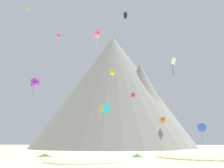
{
  "coord_description": "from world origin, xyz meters",
  "views": [
    {
      "loc": [
        5.31,
        -29.74,
        2.69
      ],
      "look_at": [
        1.3,
        33.0,
        15.85
      ],
      "focal_mm": 44.15,
      "sensor_mm": 36.0,
      "label": 1
    }
  ],
  "objects": [
    {
      "name": "kite_white_mid",
      "position": [
        14.13,
        23.43,
        17.92
      ],
      "size": [
        0.99,
        0.44,
        3.96
      ],
      "rotation": [
        0.0,
        0.0,
        2.34
      ],
      "color": "white"
    },
    {
      "name": "kite_black_high",
      "position": [
        4.83,
        22.16,
        27.82
      ],
      "size": [
        1.17,
        1.46,
        1.43
      ],
      "rotation": [
        0.0,
        0.0,
        2.13
      ],
      "color": "black"
    },
    {
      "name": "bush_near_right",
      "position": [
        6.56,
        20.19,
        0.32
      ],
      "size": [
        2.7,
        2.7,
        0.64
      ],
      "primitive_type": "cone",
      "rotation": [
        0.0,
        0.0,
        4.94
      ],
      "color": "#477238",
      "rests_on": "ground_plane"
    },
    {
      "name": "kite_violet_low",
      "position": [
        -12.75,
        20.98,
        13.79
      ],
      "size": [
        1.69,
        1.62,
        3.26
      ],
      "rotation": [
        0.0,
        0.0,
        1.25
      ],
      "color": "purple"
    },
    {
      "name": "kite_gold_low",
      "position": [
        -0.01,
        20.67,
        8.49
      ],
      "size": [
        0.82,
        0.79,
        3.09
      ],
      "rotation": [
        0.0,
        0.0,
        1.57
      ],
      "color": "gold"
    },
    {
      "name": "bush_far_left",
      "position": [
        -10.29,
        20.84,
        0.26
      ],
      "size": [
        3.24,
        3.24,
        0.52
      ],
      "primitive_type": "cone",
      "rotation": [
        0.0,
        0.0,
        2.86
      ],
      "color": "#477238",
      "rests_on": "ground_plane"
    },
    {
      "name": "kite_lime_high",
      "position": [
        -18.07,
        28.11,
        32.77
      ],
      "size": [
        0.56,
        0.58,
        0.82
      ],
      "rotation": [
        0.0,
        0.0,
        6.16
      ],
      "color": "#8CD133"
    },
    {
      "name": "kite_yellow_mid",
      "position": [
        1.55,
        30.41,
        17.89
      ],
      "size": [
        1.2,
        1.19,
        4.91
      ],
      "rotation": [
        0.0,
        0.0,
        5.45
      ],
      "color": "yellow"
    },
    {
      "name": "ground_plane",
      "position": [
        0.0,
        0.0,
        0.0
      ],
      "size": [
        400.0,
        400.0,
        0.0
      ],
      "primitive_type": "plane",
      "color": "#CCBA8E"
    },
    {
      "name": "kite_rainbow_high",
      "position": [
        -17.5,
        53.28,
        36.28
      ],
      "size": [
        1.75,
        1.7,
        5.15
      ],
      "rotation": [
        0.0,
        0.0,
        5.15
      ],
      "color": "#E5668C"
    },
    {
      "name": "rock_massif",
      "position": [
        -0.35,
        81.05,
        21.97
      ],
      "size": [
        89.8,
        89.8,
        46.64
      ],
      "color": "gray",
      "rests_on": "ground_plane"
    },
    {
      "name": "dune_foreground_right",
      "position": [
        19.83,
        22.45,
        0.0
      ],
      "size": [
        24.42,
        28.89,
        2.71
      ],
      "primitive_type": "ellipsoid",
      "rotation": [
        0.0,
        0.0,
        1.36
      ],
      "color": "beige",
      "rests_on": "ground_plane"
    },
    {
      "name": "kite_magenta_mid",
      "position": [
        6.27,
        43.7,
        14.98
      ],
      "size": [
        1.19,
        1.14,
        3.11
      ],
      "rotation": [
        0.0,
        0.0,
        1.67
      ],
      "color": "#D1339E"
    },
    {
      "name": "kite_cyan_low",
      "position": [
        -0.36,
        35.53,
        10.53
      ],
      "size": [
        2.61,
        0.79,
        5.47
      ],
      "rotation": [
        0.0,
        0.0,
        3.22
      ],
      "color": "#33BCDB"
    },
    {
      "name": "kite_pink_high",
      "position": [
        -2.23,
        32.77,
        28.37
      ],
      "size": [
        1.92,
        1.87,
        5.13
      ],
      "rotation": [
        0.0,
        0.0,
        5.14
      ],
      "color": "pink"
    },
    {
      "name": "dune_foreground_left",
      "position": [
        -0.15,
        10.45,
        0.0
      ],
      "size": [
        17.73,
        18.94,
        1.76
      ],
      "primitive_type": "ellipsoid",
      "rotation": [
        0.0,
        0.0,
        1.02
      ],
      "color": "beige",
      "rests_on": "ground_plane"
    },
    {
      "name": "kite_orange_low",
      "position": [
        15.98,
        59.37,
        9.45
      ],
      "size": [
        1.59,
        1.68,
        1.8
      ],
      "rotation": [
        0.0,
        0.0,
        6.05
      ],
      "color": "orange"
    },
    {
      "name": "kite_blue_low",
      "position": [
        25.65,
        50.27,
        6.5
      ],
      "size": [
        2.75,
        1.83,
        5.53
      ],
      "rotation": [
        0.0,
        0.0,
        5.93
      ],
      "color": "blue"
    }
  ]
}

